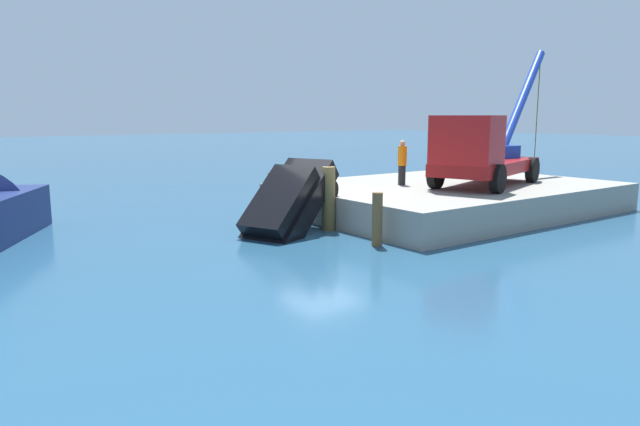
{
  "coord_description": "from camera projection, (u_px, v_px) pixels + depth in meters",
  "views": [
    {
      "loc": [
        11.29,
        15.29,
        3.7
      ],
      "look_at": [
        0.51,
        0.58,
        0.65
      ],
      "focal_mm": 32.65,
      "sensor_mm": 36.0,
      "label": 1
    }
  ],
  "objects": [
    {
      "name": "ground",
      "position": [
        322.0,
        228.0,
        19.36
      ],
      "size": [
        200.0,
        200.0,
        0.0
      ],
      "primitive_type": "plane",
      "color": "navy"
    },
    {
      "name": "salvaged_car",
      "position": [
        282.0,
        214.0,
        18.24
      ],
      "size": [
        4.47,
        3.25,
        3.56
      ],
      "color": "black",
      "rests_on": "ground"
    },
    {
      "name": "piling_far",
      "position": [
        377.0,
        219.0,
        16.63
      ],
      "size": [
        0.3,
        0.3,
        1.55
      ],
      "primitive_type": "cylinder",
      "color": "brown",
      "rests_on": "ground"
    },
    {
      "name": "piling_mid",
      "position": [
        329.0,
        199.0,
        18.86
      ],
      "size": [
        0.42,
        0.42,
        2.08
      ],
      "primitive_type": "cylinder",
      "color": "brown",
      "rests_on": "ground"
    },
    {
      "name": "piling_near",
      "position": [
        274.0,
        195.0,
        21.4
      ],
      "size": [
        0.42,
        0.42,
        1.65
      ],
      "primitive_type": "cylinder",
      "color": "brown",
      "rests_on": "ground"
    },
    {
      "name": "crane_truck",
      "position": [
        482.0,
        152.0,
        21.49
      ],
      "size": [
        9.4,
        4.24,
        5.56
      ],
      "color": "maroon",
      "rests_on": "dock"
    },
    {
      "name": "dock",
      "position": [
        449.0,
        197.0,
        22.92
      ],
      "size": [
        12.13,
        8.74,
        1.08
      ],
      "primitive_type": "cube",
      "color": "gray",
      "rests_on": "ground"
    },
    {
      "name": "dock_worker",
      "position": [
        402.0,
        162.0,
        22.2
      ],
      "size": [
        0.34,
        0.34,
        1.7
      ],
      "color": "black",
      "rests_on": "dock"
    }
  ]
}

